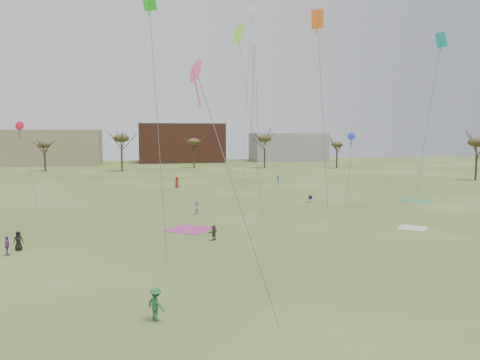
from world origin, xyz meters
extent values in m
plane|color=#3A5019|center=(0.00, 0.00, 0.00)|extent=(260.00, 260.00, 0.00)
imported|color=#236934|center=(-7.22, -1.16, 0.83)|extent=(1.17, 1.22, 1.67)
imported|color=brown|center=(-1.73, 14.70, 0.68)|extent=(1.17, 1.18, 1.36)
imported|color=black|center=(-17.36, 14.75, 0.77)|extent=(0.87, 0.69, 1.55)
imported|color=purple|center=(-17.82, 13.39, 0.75)|extent=(0.49, 0.92, 1.49)
imported|color=silver|center=(-1.61, 27.43, 0.77)|extent=(0.92, 0.95, 1.55)
imported|color=#A1241B|center=(-1.77, 53.07, 0.90)|extent=(1.05, 0.98, 1.81)
imported|color=#1E558C|center=(16.31, 53.85, 0.79)|extent=(1.02, 1.17, 1.57)
cube|color=beige|center=(18.04, 15.40, 0.00)|extent=(3.55, 3.55, 0.03)
cube|color=#A2317B|center=(-3.29, 19.48, 0.00)|extent=(5.25, 5.25, 0.03)
cube|color=#328A53|center=(28.72, 30.87, 0.00)|extent=(4.47, 4.47, 0.03)
cube|color=#17153A|center=(14.29, 33.07, 0.42)|extent=(0.71, 0.71, 0.04)
cube|color=#17153A|center=(14.44, 33.24, 0.65)|extent=(0.46, 0.43, 0.44)
cube|color=teal|center=(30.65, 29.63, 21.22)|extent=(0.97, 0.97, 1.91)
cube|color=teal|center=(30.65, 29.63, 20.55)|extent=(0.08, 0.08, 1.72)
cylinder|color=#4C4C51|center=(29.61, 30.08, 11.06)|extent=(2.12, 0.94, 20.32)
cube|color=orange|center=(9.57, 19.83, 20.41)|extent=(0.94, 0.94, 1.85)
cube|color=orange|center=(9.57, 19.83, 19.76)|extent=(0.08, 0.08, 1.66)
cylinder|color=#4C4C51|center=(10.47, 20.14, 10.66)|extent=(1.86, 0.66, 19.51)
cone|color=red|center=(-21.01, 32.24, 10.05)|extent=(1.03, 0.08, 1.03)
cube|color=red|center=(-21.01, 32.24, 9.40)|extent=(0.08, 0.08, 1.69)
cylinder|color=#4C4C51|center=(-19.71, 29.74, 5.48)|extent=(2.65, 5.05, 9.17)
cube|color=#7CDB24|center=(2.81, 25.43, 19.87)|extent=(1.01, 1.01, 1.98)
cube|color=#7CDB24|center=(2.81, 25.43, 19.17)|extent=(0.08, 0.08, 1.79)
cylinder|color=#4C4C51|center=(3.55, 22.95, 10.38)|extent=(1.52, 5.01, 18.98)
cone|color=#2338C7|center=(18.62, 30.09, 8.81)|extent=(0.98, 0.07, 0.98)
cube|color=#2338C7|center=(18.62, 30.09, 8.19)|extent=(0.08, 0.08, 1.60)
cylinder|color=#4C4C51|center=(18.79, 30.73, 4.86)|extent=(0.40, 1.32, 7.92)
cube|color=white|center=(9.42, 46.18, 28.00)|extent=(0.73, 0.73, 1.26)
cube|color=white|center=(9.42, 46.18, 27.27)|extent=(0.08, 0.08, 1.88)
cylinder|color=#4C4C51|center=(8.39, 44.71, 14.45)|extent=(2.11, 2.99, 27.10)
cone|color=#FF509B|center=(-4.90, 0.41, 12.43)|extent=(1.27, 0.09, 1.27)
cube|color=#FF509B|center=(-4.90, 0.41, 11.62)|extent=(0.08, 0.08, 2.07)
cylinder|color=#4C4C51|center=(-3.50, -2.42, 6.66)|extent=(2.83, 5.70, 11.55)
cube|color=green|center=(-6.90, 11.89, 18.52)|extent=(0.08, 0.08, 1.42)
cylinder|color=#4C4C51|center=(-6.57, 8.98, 9.99)|extent=(0.70, 5.85, 18.18)
cylinder|color=#3A2B1E|center=(-30.00, 92.00, 2.16)|extent=(0.40, 0.40, 4.32)
ellipsoid|color=#473D1E|center=(-30.00, 92.00, 6.34)|extent=(3.02, 3.02, 1.58)
cylinder|color=#3A2B1E|center=(-12.00, 88.00, 2.70)|extent=(0.40, 0.40, 5.40)
ellipsoid|color=#473D1E|center=(-12.00, 88.00, 7.92)|extent=(3.78, 3.78, 1.98)
cylinder|color=#3A2B1E|center=(6.00, 94.00, 2.34)|extent=(0.40, 0.40, 4.68)
ellipsoid|color=#473D1E|center=(6.00, 94.00, 6.86)|extent=(3.28, 3.28, 1.72)
cylinder|color=#3A2B1E|center=(24.00, 90.00, 2.64)|extent=(0.40, 0.40, 5.28)
ellipsoid|color=#473D1E|center=(24.00, 90.00, 7.74)|extent=(3.70, 3.70, 1.94)
cylinder|color=#3A2B1E|center=(42.00, 85.00, 2.10)|extent=(0.40, 0.40, 4.20)
ellipsoid|color=#473D1E|center=(42.00, 85.00, 6.16)|extent=(2.94, 2.94, 1.54)
cylinder|color=#3A2B1E|center=(56.00, 52.00, 2.52)|extent=(0.40, 0.40, 5.04)
ellipsoid|color=#473D1E|center=(56.00, 52.00, 7.39)|extent=(3.53, 3.53, 1.85)
cube|color=#937F60|center=(-35.00, 115.00, 5.00)|extent=(32.00, 14.00, 10.00)
cube|color=brown|center=(5.00, 120.00, 6.00)|extent=(26.00, 16.00, 12.00)
cube|color=gray|center=(40.00, 118.00, 4.50)|extent=(24.00, 12.00, 9.00)
cylinder|color=#9EA3A8|center=(30.90, 125.00, 19.00)|extent=(0.16, 0.16, 38.00)
cylinder|color=#9EA3A8|center=(29.55, 125.78, 19.00)|extent=(0.16, 0.16, 38.00)
cylinder|color=#9EA3A8|center=(29.55, 124.22, 19.00)|extent=(0.16, 0.16, 38.00)
cylinder|color=#9EA3A8|center=(30.00, 125.00, 39.50)|extent=(0.10, 0.10, 3.00)
camera|label=1|loc=(-7.84, -23.11, 9.33)|focal=33.71mm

